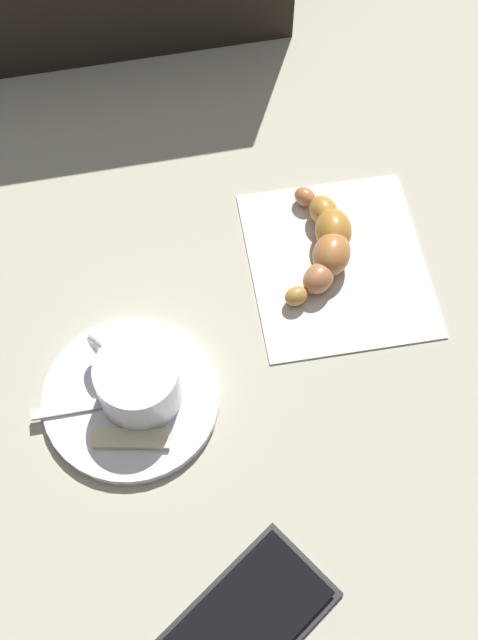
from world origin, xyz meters
TOP-DOWN VIEW (x-y plane):
  - ground_plane at (0.00, 0.00)m, footprint 1.80×1.80m
  - saucer at (-0.09, -0.01)m, footprint 0.15×0.15m
  - espresso_cup at (-0.09, -0.01)m, footprint 0.07×0.09m
  - teaspoon at (-0.10, -0.01)m, footprint 0.12×0.05m
  - sugar_packet at (-0.11, -0.04)m, footprint 0.06×0.04m
  - napkin at (0.13, 0.04)m, footprint 0.20×0.22m
  - croissant at (0.12, 0.05)m, footprint 0.09×0.12m
  - cell_phone at (-0.08, -0.21)m, footprint 0.15×0.11m

SIDE VIEW (x-z plane):
  - ground_plane at x=0.00m, z-range 0.00..0.00m
  - napkin at x=0.13m, z-range 0.00..0.00m
  - cell_phone at x=-0.08m, z-range 0.00..0.01m
  - saucer at x=-0.09m, z-range 0.00..0.01m
  - teaspoon at x=-0.10m, z-range 0.01..0.02m
  - sugar_packet at x=-0.11m, z-range 0.01..0.02m
  - croissant at x=0.12m, z-range 0.00..0.04m
  - espresso_cup at x=-0.09m, z-range 0.01..0.06m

